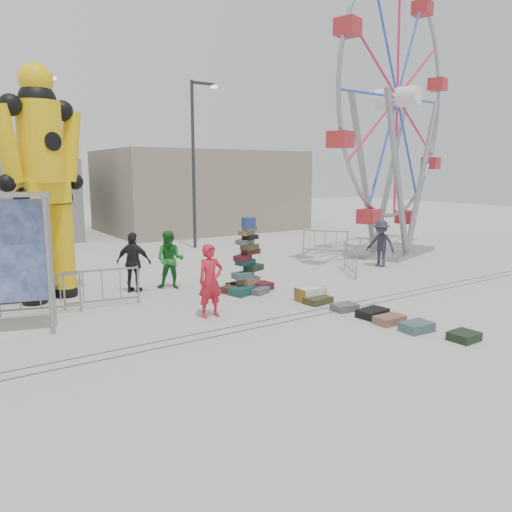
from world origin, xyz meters
TOP-DOWN VIEW (x-y plane):
  - ground at (0.00, 0.00)m, footprint 90.00×90.00m
  - track_line_near at (0.00, 0.60)m, footprint 40.00×0.04m
  - track_line_far at (0.00, 1.00)m, footprint 40.00×0.04m
  - building_right at (7.00, 20.00)m, footprint 12.00×8.00m
  - lamp_post_right at (3.09, 13.00)m, footprint 1.41×0.25m
  - lamp_post_left at (-3.91, 15.00)m, footprint 1.41×0.25m
  - suitcase_tower at (0.24, 3.89)m, footprint 1.74×1.52m
  - crash_test_dummy at (-5.19, 6.22)m, footprint 2.70×1.48m
  - ferris_wheel at (9.80, 6.48)m, footprint 10.20×3.82m
  - steamer_trunk at (1.15, 1.89)m, footprint 0.83×0.49m
  - row_case_0 at (1.13, 1.52)m, footprint 0.86×0.62m
  - row_case_1 at (1.24, 0.54)m, footprint 0.69×0.53m
  - row_case_2 at (1.43, -0.30)m, footprint 0.87×0.62m
  - row_case_3 at (1.35, -0.94)m, footprint 0.78×0.50m
  - row_case_4 at (1.42, -1.72)m, footprint 0.78×0.57m
  - row_case_5 at (1.77, -2.75)m, footprint 0.66×0.56m
  - barricade_dummy_b at (-5.74, 4.73)m, footprint 1.94×0.70m
  - barricade_dummy_c at (-4.14, 4.60)m, footprint 1.99×0.44m
  - barricade_wheel_front at (4.86, 4.05)m, footprint 1.15×1.75m
  - barricade_wheel_back at (7.16, 8.02)m, footprint 1.43×1.54m
  - pedestrian_red at (-2.07, 2.07)m, footprint 0.70×0.47m
  - pedestrian_green at (-1.63, 5.59)m, footprint 1.16×1.12m
  - pedestrian_black at (-2.78, 5.77)m, footprint 1.14×1.09m
  - pedestrian_grey at (6.89, 4.44)m, footprint 0.97×1.33m

SIDE VIEW (x-z plane):
  - ground at x=0.00m, z-range 0.00..0.00m
  - track_line_near at x=0.00m, z-range 0.00..0.01m
  - track_line_far at x=0.00m, z-range 0.00..0.01m
  - row_case_0 at x=1.13m, z-range 0.00..0.19m
  - row_case_1 at x=1.24m, z-range 0.00..0.19m
  - row_case_5 at x=1.77m, z-range 0.00..0.20m
  - row_case_3 at x=1.35m, z-range 0.00..0.20m
  - row_case_2 at x=1.43m, z-range 0.00..0.21m
  - row_case_4 at x=1.42m, z-range 0.00..0.22m
  - steamer_trunk at x=1.15m, z-range 0.00..0.39m
  - barricade_dummy_b at x=-5.74m, z-range 0.00..1.10m
  - barricade_dummy_c at x=-4.14m, z-range 0.00..1.10m
  - barricade_wheel_front at x=4.86m, z-range 0.00..1.10m
  - barricade_wheel_back at x=7.16m, z-range 0.00..1.10m
  - suitcase_tower at x=0.24m, z-range -0.52..1.83m
  - pedestrian_grey at x=6.89m, z-range 0.00..1.84m
  - pedestrian_green at x=-1.63m, z-range 0.00..1.89m
  - pedestrian_black at x=-2.78m, z-range 0.00..1.90m
  - pedestrian_red at x=-2.07m, z-range 0.00..1.92m
  - building_right at x=7.00m, z-range 0.00..5.00m
  - crash_test_dummy at x=-5.19m, z-range 0.19..7.11m
  - lamp_post_right at x=3.09m, z-range 0.48..8.48m
  - lamp_post_left at x=-3.91m, z-range 0.48..8.48m
  - ferris_wheel at x=9.80m, z-range -0.09..12.26m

